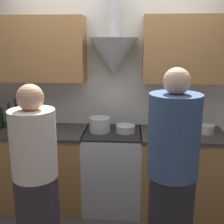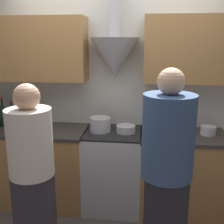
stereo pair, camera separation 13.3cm
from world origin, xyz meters
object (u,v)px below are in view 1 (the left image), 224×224
stove_range (113,169)px  wine_bottle_4 (0,116)px  person_foreground_left (35,171)px  stock_pot (100,125)px  person_foreground_right (172,171)px  saucepan (207,129)px  wine_bottle_6 (17,117)px  orange_fruit (153,131)px  wine_bottle_5 (9,117)px  mixing_bowl (126,129)px  wine_bottle_7 (27,117)px

stove_range → wine_bottle_4: (-1.30, 0.05, 0.59)m
wine_bottle_4 → person_foreground_left: size_ratio=0.22×
stock_pot → person_foreground_right: 1.20m
saucepan → person_foreground_left: size_ratio=0.10×
wine_bottle_6 → orange_fruit: (1.54, -0.11, -0.10)m
wine_bottle_5 → wine_bottle_6: size_ratio=0.89×
wine_bottle_5 → saucepan: 2.22m
wine_bottle_6 → mixing_bowl: size_ratio=1.64×
stove_range → wine_bottle_5: wine_bottle_5 is taller
wine_bottle_6 → person_foreground_left: size_ratio=0.22×
person_foreground_right → person_foreground_left: bearing=175.6°
stock_pot → saucepan: bearing=1.3°
mixing_bowl → person_foreground_left: size_ratio=0.13×
stove_range → wine_bottle_5: (-1.20, 0.07, 0.58)m
wine_bottle_5 → orange_fruit: bearing=-4.5°
stock_pot → person_foreground_left: size_ratio=0.15×
wine_bottle_4 → stock_pot: wine_bottle_4 is taller
wine_bottle_4 → wine_bottle_6: (0.20, -0.00, -0.00)m
mixing_bowl → person_foreground_right: size_ratio=0.12×
wine_bottle_5 → saucepan: bearing=-1.1°
mixing_bowl → orange_fruit: same height
person_foreground_right → orange_fruit: bearing=94.6°
person_foreground_left → person_foreground_right: size_ratio=0.92×
person_foreground_left → wine_bottle_4: bearing=127.3°
wine_bottle_6 → orange_fruit: size_ratio=4.38×
stock_pot → orange_fruit: stock_pot is taller
wine_bottle_7 → stock_pot: wine_bottle_7 is taller
wine_bottle_4 → stock_pot: bearing=-2.6°
stock_pot → mixing_bowl: 0.29m
saucepan → person_foreground_left: person_foreground_left is taller
stove_range → stock_pot: 0.55m
wine_bottle_7 → person_foreground_left: (0.42, -0.97, -0.19)m
person_foreground_right → wine_bottle_5: bearing=148.1°
person_foreground_left → orange_fruit: bearing=40.5°
wine_bottle_5 → stock_pot: wine_bottle_5 is taller
stock_pot → mixing_bowl: size_ratio=1.10×
wine_bottle_5 → stove_range: bearing=-3.2°
wine_bottle_7 → person_foreground_left: person_foreground_left is taller
wine_bottle_4 → wine_bottle_5: size_ratio=1.13×
wine_bottle_7 → mixing_bowl: wine_bottle_7 is taller
orange_fruit → person_foreground_right: bearing=-85.4°
stove_range → saucepan: bearing=1.2°
stock_pot → saucepan: (1.17, 0.03, -0.03)m
wine_bottle_5 → orange_fruit: 1.64m
wine_bottle_5 → person_foreground_left: (0.63, -0.98, -0.18)m
stove_range → wine_bottle_6: 1.25m
wine_bottle_4 → wine_bottle_7: size_ratio=0.99×
wine_bottle_4 → orange_fruit: wine_bottle_4 is taller
stove_range → person_foreground_left: person_foreground_left is taller
wine_bottle_7 → saucepan: 2.01m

